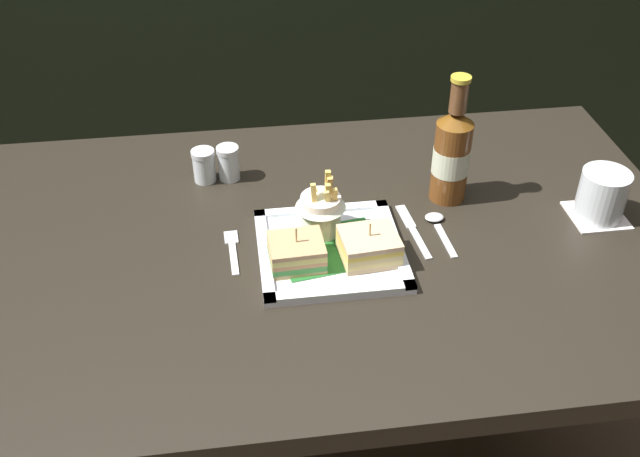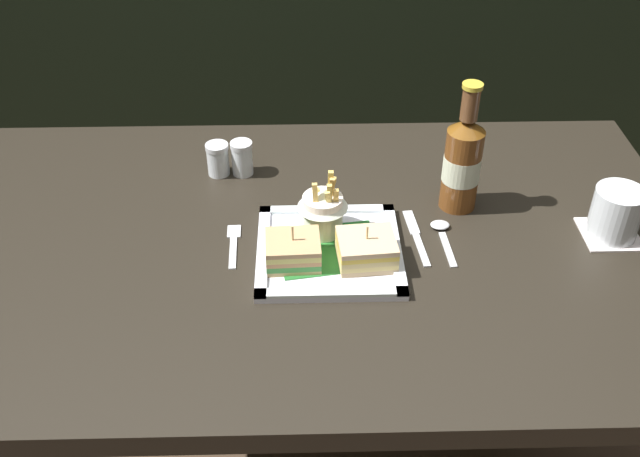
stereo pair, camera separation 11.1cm
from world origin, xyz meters
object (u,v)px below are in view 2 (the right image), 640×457
Objects in this scene: pepper_shaker at (242,160)px; dining_table at (312,285)px; fries_cup at (323,207)px; fork at (233,243)px; square_plate at (329,251)px; sandwich_half_left at (293,251)px; water_glass at (616,217)px; salt_shaker at (218,161)px; beer_bottle at (462,161)px; spoon at (442,231)px; sandwich_half_right at (366,249)px; knife at (416,235)px.

dining_table is at bearing -58.84° from pepper_shaker.
fries_cup reaches higher than fork.
sandwich_half_left is (-0.06, -0.03, 0.03)m from square_plate.
water_glass is at bearing 4.29° from square_plate.
square_plate reaches higher than fork.
salt_shaker is (-0.04, 0.23, 0.03)m from fork.
square_plate is 0.99× the size of beer_bottle.
water_glass is (0.57, 0.07, 0.01)m from sandwich_half_left.
pepper_shaker is at bearing 163.52° from beer_bottle.
sandwich_half_left is at bearing -162.44° from spoon.
pepper_shaker is at bearing 0.00° from salt_shaker.
water_glass is at bearing 6.93° from sandwich_half_left.
fork is at bearing -176.40° from dining_table.
water_glass is 1.29× the size of pepper_shaker.
sandwich_half_right is 0.80× the size of spoon.
knife is at bearing 2.78° from fork.
spoon reaches higher than fork.
dining_table is at bearing 141.94° from sandwich_half_right.
fork is 0.96× the size of spoon.
beer_bottle is at bearing 46.11° from knife.
water_glass reaches higher than fork.
salt_shaker reaches higher than square_plate.
beer_bottle is (0.31, 0.17, 0.06)m from sandwich_half_left.
dining_table is 19.50× the size of pepper_shaker.
sandwich_half_right is 0.83× the size of fork.
square_plate reaches higher than spoon.
square_plate reaches higher than dining_table.
beer_bottle reaches higher than fork.
knife is 2.30× the size of pepper_shaker.
sandwich_half_right reaches higher than knife.
sandwich_half_right is 1.12× the size of water_glass.
beer_bottle reaches higher than sandwich_half_left.
square_plate is 0.31m from pepper_shaker.
dining_table is 0.36m from beer_bottle.
salt_shaker is (-0.72, 0.22, -0.01)m from water_glass.
beer_bottle is 3.55× the size of pepper_shaker.
sandwich_half_right is at bearing -140.60° from knife.
sandwich_half_left is 0.13m from fork.
fries_cup is at bearing 27.32° from dining_table.
pepper_shaker is (-0.13, 0.22, 0.14)m from dining_table.
knife is (-0.35, 0.01, -0.04)m from water_glass.
salt_shaker is at bearing 129.41° from dining_table.
dining_table is 15.13× the size of water_glass.
sandwich_half_right is at bearing -26.70° from square_plate.
pepper_shaker is (0.05, 0.00, 0.00)m from salt_shaker.
salt_shaker reaches higher than spoon.
sandwich_half_left is at bearing -160.20° from knife.
beer_bottle reaches higher than salt_shaker.
salt_shaker is at bearing 100.90° from fork.
fork is at bearing -165.32° from beer_bottle.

